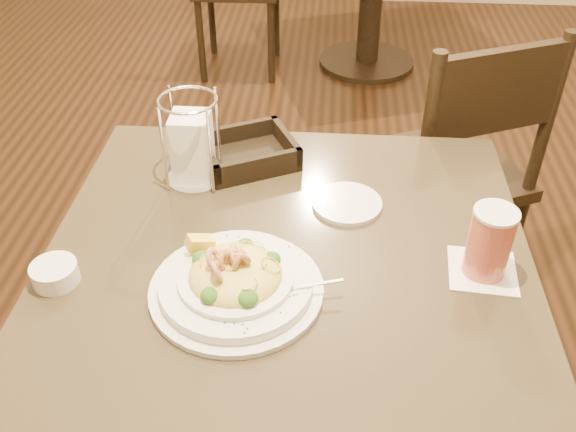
# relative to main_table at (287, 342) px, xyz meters

# --- Properties ---
(main_table) EXTENTS (0.90, 0.90, 0.74)m
(main_table) POSITION_rel_main_table_xyz_m (0.00, 0.00, 0.00)
(main_table) COLOR black
(main_table) RESTS_ON ground
(dining_chair_near) EXTENTS (0.55, 0.55, 0.93)m
(dining_chair_near) POSITION_rel_main_table_xyz_m (0.42, 0.70, -0.01)
(dining_chair_near) COLOR black
(dining_chair_near) RESTS_ON ground
(pasta_bowl) EXTENTS (0.33, 0.30, 0.10)m
(pasta_bowl) POSITION_rel_main_table_xyz_m (-0.08, -0.10, 0.26)
(pasta_bowl) COLOR white
(pasta_bowl) RESTS_ON main_table
(drink_glass) EXTENTS (0.13, 0.13, 0.13)m
(drink_glass) POSITION_rel_main_table_xyz_m (0.35, -0.01, 0.30)
(drink_glass) COLOR white
(drink_glass) RESTS_ON main_table
(bread_basket) EXTENTS (0.25, 0.23, 0.05)m
(bread_basket) POSITION_rel_main_table_xyz_m (-0.11, 0.31, 0.25)
(bread_basket) COLOR black
(bread_basket) RESTS_ON main_table
(napkin_caddy) EXTENTS (0.12, 0.12, 0.19)m
(napkin_caddy) POSITION_rel_main_table_xyz_m (-0.21, 0.24, 0.32)
(napkin_caddy) COLOR silver
(napkin_caddy) RESTS_ON main_table
(side_plate) EXTENTS (0.16, 0.16, 0.01)m
(side_plate) POSITION_rel_main_table_xyz_m (0.11, 0.17, 0.24)
(side_plate) COLOR white
(side_plate) RESTS_ON main_table
(butter_ramekin) EXTENTS (0.10, 0.10, 0.04)m
(butter_ramekin) POSITION_rel_main_table_xyz_m (-0.40, -0.09, 0.25)
(butter_ramekin) COLOR white
(butter_ramekin) RESTS_ON main_table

